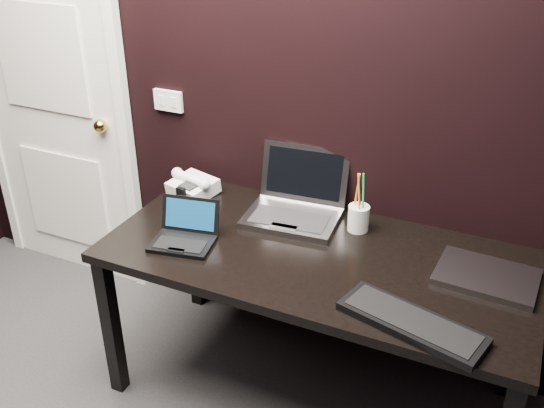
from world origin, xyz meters
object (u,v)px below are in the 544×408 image
at_px(desk, 316,269).
at_px(ext_keyboard, 412,323).
at_px(netbook, 185,235).
at_px(mobile_phone, 181,200).
at_px(pen_cup, 358,217).
at_px(door, 51,96).
at_px(desk_phone, 193,185).
at_px(silver_laptop, 295,205).
at_px(closed_laptop, 487,276).

bearing_deg(desk, ext_keyboard, -32.90).
relative_size(netbook, mobile_phone, 3.09).
bearing_deg(mobile_phone, pen_cup, 9.99).
bearing_deg(door, desk_phone, -8.72).
bearing_deg(silver_laptop, desk_phone, -179.36).
bearing_deg(desk_phone, ext_keyboard, -24.13).
xyz_separation_m(door, ext_keyboard, (2.09, -0.66, -0.29)).
bearing_deg(desk, desk_phone, 162.03).
relative_size(closed_laptop, pen_cup, 1.42).
relative_size(desk, silver_laptop, 3.98).
distance_m(desk, desk_phone, 0.76).
height_order(netbook, pen_cup, pen_cup).
bearing_deg(netbook, mobile_phone, 125.06).
relative_size(silver_laptop, closed_laptop, 1.14).
bearing_deg(ext_keyboard, closed_laptop, 63.60).
relative_size(desk_phone, pen_cup, 0.94).
height_order(desk, ext_keyboard, ext_keyboard).
xyz_separation_m(silver_laptop, pen_cup, (0.29, 0.00, 0.01)).
xyz_separation_m(netbook, ext_keyboard, (0.97, -0.14, -0.02)).
relative_size(door, closed_laptop, 5.72).
xyz_separation_m(netbook, mobile_phone, (-0.18, 0.25, 0.00)).
xyz_separation_m(silver_laptop, closed_laptop, (0.83, -0.14, -0.04)).
distance_m(silver_laptop, closed_laptop, 0.84).
bearing_deg(closed_laptop, mobile_phone, 179.72).
bearing_deg(desk_phone, desk, -17.97).
xyz_separation_m(netbook, pen_cup, (0.61, 0.39, 0.03)).
distance_m(desk, closed_laptop, 0.65).
bearing_deg(netbook, silver_laptop, 50.04).
distance_m(closed_laptop, pen_cup, 0.57).
height_order(desk, mobile_phone, mobile_phone).
bearing_deg(ext_keyboard, pen_cup, 123.85).
height_order(door, desk, door).
bearing_deg(closed_laptop, desk, -171.50).
distance_m(door, closed_laptop, 2.32).
bearing_deg(ext_keyboard, silver_laptop, 140.63).
bearing_deg(mobile_phone, door, 163.94).
bearing_deg(pen_cup, desk, -110.69).
height_order(ext_keyboard, closed_laptop, ext_keyboard).
bearing_deg(door, mobile_phone, -16.06).
bearing_deg(desk, silver_laptop, 129.48).
bearing_deg(silver_laptop, pen_cup, 0.47).
bearing_deg(door, silver_laptop, -5.40).
distance_m(door, desk_phone, 0.98).
xyz_separation_m(ext_keyboard, pen_cup, (-0.35, 0.53, 0.05)).
distance_m(silver_laptop, mobile_phone, 0.52).
xyz_separation_m(ext_keyboard, desk_phone, (-1.16, 0.52, 0.03)).
bearing_deg(mobile_phone, ext_keyboard, -18.81).
distance_m(closed_laptop, desk_phone, 1.36).
bearing_deg(closed_laptop, door, 173.00).
relative_size(netbook, desk_phone, 1.15).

